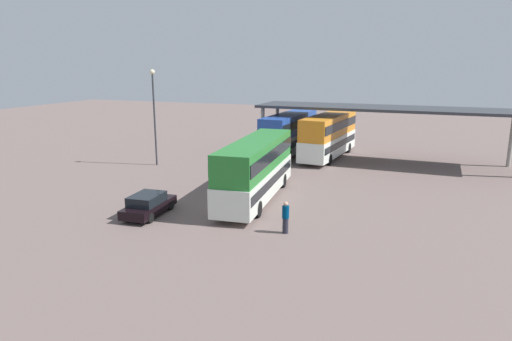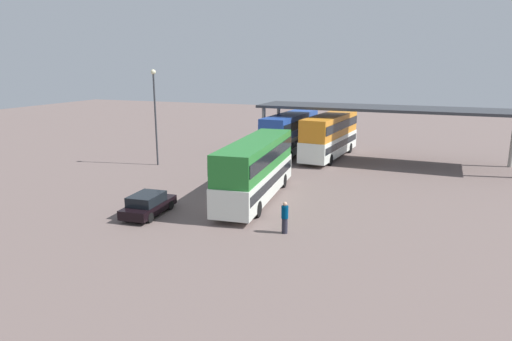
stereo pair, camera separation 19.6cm
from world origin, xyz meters
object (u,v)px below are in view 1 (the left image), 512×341
double_decker_main (256,167)px  double_decker_mid_row (329,134)px  parked_hatchback (148,205)px  pedestrian_waiting (286,217)px  double_decker_near_canopy (289,132)px  lamppost_tall (154,107)px

double_decker_main → double_decker_mid_row: double_decker_mid_row is taller
parked_hatchback → double_decker_mid_row: 22.25m
double_decker_main → parked_hatchback: (-4.92, -5.46, -1.55)m
double_decker_mid_row → pedestrian_waiting: 21.29m
double_decker_main → pedestrian_waiting: double_decker_main is taller
double_decker_near_canopy → pedestrian_waiting: 22.29m
double_decker_near_canopy → lamppost_tall: bearing=136.2°
double_decker_main → double_decker_mid_row: (1.61, 15.75, 0.06)m
double_decker_mid_row → lamppost_tall: bearing=128.3°
pedestrian_waiting → lamppost_tall: bearing=130.8°
pedestrian_waiting → double_decker_mid_row: bearing=84.0°
double_decker_main → double_decker_near_canopy: bearing=3.7°
double_decker_main → pedestrian_waiting: size_ratio=6.51×
parked_hatchback → pedestrian_waiting: size_ratio=2.35×
double_decker_mid_row → double_decker_near_canopy: bearing=92.1°
parked_hatchback → pedestrian_waiting: bearing=-93.4°
double_decker_near_canopy → lamppost_tall: lamppost_tall is taller
double_decker_main → pedestrian_waiting: bearing=-150.2°
parked_hatchback → double_decker_near_canopy: bearing=-10.5°
double_decker_mid_row → pedestrian_waiting: (2.13, -21.14, -1.40)m
parked_hatchback → pedestrian_waiting: (8.65, 0.07, 0.22)m
double_decker_near_canopy → lamppost_tall: size_ratio=1.30×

